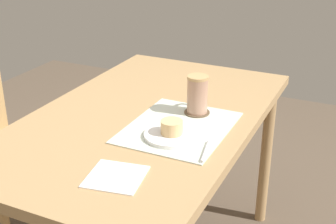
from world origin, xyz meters
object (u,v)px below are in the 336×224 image
Objects in this scene: pastry at (172,127)px; coffee_mug at (198,94)px; pastry_plate at (172,135)px; dining_table at (145,135)px.

pastry is 0.53× the size of coffee_mug.
coffee_mug is at bearing -0.81° from pastry.
pastry_plate is 0.03m from pastry.
pastry reaches higher than pastry_plate.
pastry reaches higher than dining_table.
dining_table is 0.23m from pastry.
pastry is at bearing -127.24° from dining_table.
dining_table is 17.77× the size of pastry.
pastry_plate is at bearing 179.19° from coffee_mug.
pastry_plate is 1.32× the size of coffee_mug.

